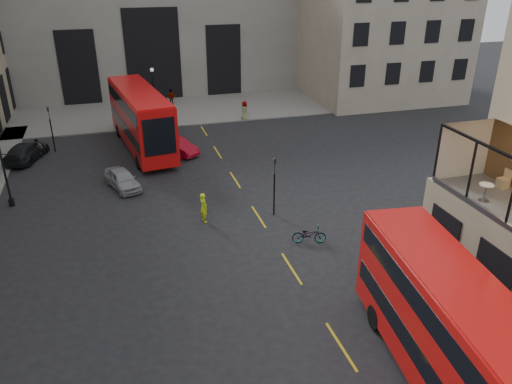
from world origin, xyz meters
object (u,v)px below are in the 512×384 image
object	(u,v)px
car_c	(26,152)
cafe_chair_d	(503,182)
traffic_light_near	(274,179)
cyclist	(204,207)
pedestrian_a	(38,149)
bicycle	(309,235)
pedestrian_c	(171,97)
street_lamp_a	(4,172)
pedestrian_b	(169,127)
cafe_table_far	(486,190)
traffic_light_far	(50,124)
bus_near	(455,335)
pedestrian_d	(244,111)
car_b	(177,146)
bus_far	(141,116)
car_a	(122,179)
street_lamp_b	(154,99)

from	to	relation	value
car_c	cafe_chair_d	xyz separation A→B (m)	(24.60, -23.36, 4.17)
traffic_light_near	cyclist	xyz separation A→B (m)	(-4.37, 0.38, -1.48)
car_c	pedestrian_a	distance (m)	0.93
bicycle	pedestrian_c	size ratio (longest dim) A/B	1.07
street_lamp_a	car_c	bearing A→B (deg)	90.00
street_lamp_a	pedestrian_b	xyz separation A→B (m)	(11.71, 11.13, -1.42)
pedestrian_c	cafe_table_far	world-z (taller)	cafe_table_far
traffic_light_far	cafe_table_far	size ratio (longest dim) A/B	4.70
bus_near	pedestrian_d	bearing A→B (deg)	86.89
car_c	pedestrian_d	xyz separation A→B (m)	(19.57, 5.76, 0.25)
traffic_light_near	pedestrian_b	bearing A→B (deg)	104.07
cyclist	pedestrian_b	xyz separation A→B (m)	(0.07, 16.75, 0.04)
traffic_light_near	pedestrian_a	bearing A→B (deg)	135.63
car_b	pedestrian_c	size ratio (longest dim) A/B	2.27
bus_far	traffic_light_far	bearing A→B (deg)	169.67
car_b	cafe_chair_d	size ratio (longest dim) A/B	4.37
traffic_light_far	car_a	world-z (taller)	traffic_light_far
traffic_light_far	car_a	xyz separation A→B (m)	(5.11, -9.15, -1.75)
traffic_light_near	cafe_chair_d	world-z (taller)	cafe_chair_d
cyclist	traffic_light_near	bearing A→B (deg)	-109.40
bicycle	car_a	bearing A→B (deg)	58.78
pedestrian_a	pedestrian_d	size ratio (longest dim) A/B	0.83
bus_near	bicycle	world-z (taller)	bus_near
traffic_light_near	street_lamp_b	size ratio (longest dim) A/B	0.71
cyclist	cafe_chair_d	world-z (taller)	cafe_chair_d
street_lamp_b	car_a	distance (m)	15.74
bus_near	pedestrian_d	size ratio (longest dim) A/B	6.27
street_lamp_b	cyclist	bearing A→B (deg)	-88.32
bicycle	pedestrian_d	world-z (taller)	pedestrian_d
cyclist	bus_near	bearing A→B (deg)	-173.36
street_lamp_b	car_b	world-z (taller)	street_lamp_b
bus_near	car_b	xyz separation A→B (m)	(-5.88, 27.82, -1.98)
street_lamp_a	street_lamp_b	size ratio (longest dim) A/B	1.00
car_a	car_b	size ratio (longest dim) A/B	0.97
street_lamp_a	bicycle	world-z (taller)	street_lamp_a
bus_near	bicycle	distance (m)	11.67
cafe_table_far	cafe_chair_d	xyz separation A→B (m)	(1.82, 0.94, -0.25)
cafe_table_far	traffic_light_near	bearing A→B (deg)	124.94
cafe_table_far	car_a	bearing A→B (deg)	133.43
cafe_chair_d	pedestrian_a	bearing A→B (deg)	135.19
street_lamp_a	cafe_table_far	distance (m)	27.82
traffic_light_near	bus_near	bearing A→B (deg)	-83.85
car_c	pedestrian_b	size ratio (longest dim) A/B	2.51
cyclist	pedestrian_d	distance (m)	21.48
traffic_light_near	cyclist	size ratio (longest dim) A/B	2.02
traffic_light_far	pedestrian_d	world-z (taller)	traffic_light_far
bus_near	pedestrian_a	world-z (taller)	bus_near
traffic_light_far	cyclist	xyz separation A→B (m)	(9.63, -15.62, -1.48)
pedestrian_c	pedestrian_a	bearing A→B (deg)	30.37
traffic_light_far	pedestrian_c	bearing A→B (deg)	46.67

